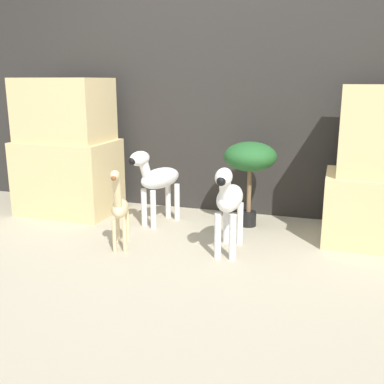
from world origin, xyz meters
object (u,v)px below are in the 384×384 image
(giraffe_figurine, at_px, (119,206))
(zebra_right, at_px, (229,199))
(zebra_left, at_px, (157,179))
(potted_palm_front, at_px, (250,160))

(giraffe_figurine, bearing_deg, zebra_right, 11.29)
(zebra_left, relative_size, giraffe_figurine, 1.06)
(zebra_right, bearing_deg, giraffe_figurine, -168.71)
(zebra_left, bearing_deg, potted_palm_front, 14.46)
(zebra_right, relative_size, potted_palm_front, 0.92)
(zebra_left, distance_m, giraffe_figurine, 0.60)
(zebra_right, distance_m, zebra_left, 0.84)
(zebra_right, bearing_deg, zebra_left, 147.32)
(zebra_left, height_order, giraffe_figurine, zebra_left)
(giraffe_figurine, distance_m, potted_palm_front, 1.12)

